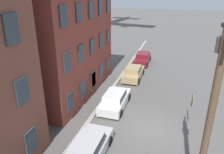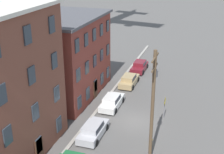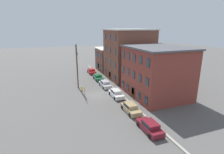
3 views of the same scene
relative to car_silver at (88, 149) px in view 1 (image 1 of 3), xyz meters
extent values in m
plane|color=#565451|center=(4.15, -3.05, -0.75)|extent=(200.00, 200.00, 0.00)
cube|color=#9E998E|center=(4.15, 1.45, -0.67)|extent=(56.00, 0.36, 0.16)
cube|color=#2D3842|center=(-1.26, 2.89, 0.82)|extent=(0.90, 0.10, 1.40)
cube|color=#2D3842|center=(-1.26, 2.89, 3.94)|extent=(0.90, 0.10, 1.40)
cube|color=#2D3842|center=(-1.26, 2.89, 7.07)|extent=(0.90, 0.10, 1.40)
cube|color=brown|center=(8.26, 7.79, 3.96)|extent=(11.85, 9.69, 9.42)
cube|color=#2D3842|center=(3.52, 2.89, 0.82)|extent=(0.90, 0.10, 1.40)
cube|color=#2D3842|center=(3.52, 2.89, 3.96)|extent=(0.90, 0.10, 1.40)
cube|color=#2D3842|center=(3.52, 2.89, 7.10)|extent=(0.90, 0.10, 1.40)
cube|color=#2D3842|center=(5.89, 2.89, 0.82)|extent=(0.90, 0.10, 1.40)
cube|color=#2D3842|center=(5.89, 2.89, 3.96)|extent=(0.90, 0.10, 1.40)
cube|color=#2D3842|center=(5.89, 2.89, 7.10)|extent=(0.90, 0.10, 1.40)
cube|color=#2D3842|center=(8.26, 2.89, 0.82)|extent=(0.90, 0.10, 1.40)
cube|color=#2D3842|center=(8.26, 2.89, 3.96)|extent=(0.90, 0.10, 1.40)
cube|color=#2D3842|center=(8.26, 2.89, 7.10)|extent=(0.90, 0.10, 1.40)
cube|color=#2D3842|center=(10.63, 2.89, 0.82)|extent=(0.90, 0.10, 1.40)
cube|color=#2D3842|center=(10.63, 2.89, 3.96)|extent=(0.90, 0.10, 1.40)
cube|color=#2D3842|center=(10.63, 2.89, 7.10)|extent=(0.90, 0.10, 1.40)
cube|color=#2D3842|center=(13.00, 2.89, 0.82)|extent=(0.90, 0.10, 1.40)
cube|color=#2D3842|center=(13.00, 2.89, 3.96)|extent=(0.90, 0.10, 1.40)
cube|color=#2D3842|center=(13.00, 2.89, 7.10)|extent=(0.90, 0.10, 1.40)
cube|color=#472D1E|center=(8.26, 2.89, 0.35)|extent=(1.10, 0.10, 2.20)
cube|color=#B7B7BC|center=(0.07, 0.00, -0.22)|extent=(4.40, 1.80, 0.70)
cube|color=#B7B7BC|center=(-0.13, 0.00, 0.41)|extent=(2.20, 1.51, 0.55)
cube|color=#1E232D|center=(-0.13, 0.00, 0.41)|extent=(2.02, 1.58, 0.48)
cylinder|color=black|center=(1.52, 0.85, -0.42)|extent=(0.66, 0.22, 0.66)
cylinder|color=black|center=(1.52, -0.85, -0.42)|extent=(0.66, 0.22, 0.66)
cube|color=silver|center=(6.46, 0.19, -0.22)|extent=(4.40, 1.80, 0.70)
cube|color=silver|center=(6.26, 0.19, 0.41)|extent=(2.20, 1.51, 0.55)
cube|color=#1E232D|center=(6.26, 0.19, 0.41)|extent=(2.02, 1.58, 0.48)
cylinder|color=black|center=(7.91, 1.04, -0.42)|extent=(0.66, 0.22, 0.66)
cylinder|color=black|center=(7.91, -0.66, -0.42)|extent=(0.66, 0.22, 0.66)
cylinder|color=black|center=(5.01, 1.04, -0.42)|extent=(0.66, 0.22, 0.66)
cylinder|color=black|center=(5.01, -0.66, -0.42)|extent=(0.66, 0.22, 0.66)
cube|color=tan|center=(13.24, 0.01, -0.22)|extent=(4.40, 1.80, 0.70)
cube|color=tan|center=(13.04, 0.01, 0.41)|extent=(2.20, 1.51, 0.55)
cube|color=#1E232D|center=(13.04, 0.01, 0.41)|extent=(2.02, 1.58, 0.48)
cylinder|color=black|center=(14.69, 0.86, -0.42)|extent=(0.66, 0.22, 0.66)
cylinder|color=black|center=(14.69, -0.84, -0.42)|extent=(0.66, 0.22, 0.66)
cylinder|color=black|center=(11.79, 0.86, -0.42)|extent=(0.66, 0.22, 0.66)
cylinder|color=black|center=(11.79, -0.84, -0.42)|extent=(0.66, 0.22, 0.66)
cube|color=maroon|center=(18.89, -0.05, -0.22)|extent=(4.40, 1.80, 0.70)
cube|color=maroon|center=(19.09, -0.05, 0.41)|extent=(2.20, 1.51, 0.55)
cube|color=#1E232D|center=(19.09, -0.05, 0.41)|extent=(2.02, 1.58, 0.48)
cylinder|color=black|center=(17.44, -0.90, -0.42)|extent=(0.66, 0.22, 0.66)
cylinder|color=black|center=(17.44, 0.80, -0.42)|extent=(0.66, 0.22, 0.66)
cylinder|color=black|center=(20.34, -0.90, -0.42)|extent=(0.66, 0.22, 0.66)
cylinder|color=black|center=(20.34, 0.80, -0.42)|extent=(0.66, 0.22, 0.66)
cylinder|color=slate|center=(5.76, -5.85, 0.41)|extent=(0.08, 0.08, 2.31)
cube|color=yellow|center=(5.76, -5.88, 1.22)|extent=(0.97, 0.03, 0.97)
cube|color=black|center=(5.76, -5.87, 1.22)|extent=(1.04, 0.02, 1.04)
cylinder|color=brown|center=(-1.65, -5.87, 4.11)|extent=(0.28, 0.28, 9.72)
cylinder|color=#515156|center=(-1.30, -5.87, 6.97)|extent=(0.44, 0.44, 0.55)
camera|label=1|loc=(-9.46, -4.37, 8.77)|focal=35.00mm
camera|label=2|loc=(-23.84, -9.70, 15.72)|focal=50.00mm
camera|label=3|loc=(36.11, -11.64, 12.37)|focal=28.00mm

